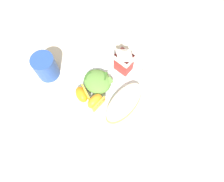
% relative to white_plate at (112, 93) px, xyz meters
% --- Properties ---
extents(ground, '(3.00, 3.00, 0.00)m').
position_rel_white_plate_xyz_m(ground, '(0.00, 0.00, -0.01)').
color(ground, beige).
extents(white_plate, '(0.28, 0.28, 0.02)m').
position_rel_white_plate_xyz_m(white_plate, '(0.00, 0.00, 0.00)').
color(white_plate, silver).
rests_on(white_plate, ground).
extents(cheesy_pizza_bread, '(0.08, 0.17, 0.04)m').
position_rel_white_plate_xyz_m(cheesy_pizza_bread, '(0.06, -0.01, 0.03)').
color(cheesy_pizza_bread, tan).
rests_on(cheesy_pizza_bread, white_plate).
extents(green_salad_pile, '(0.10, 0.09, 0.04)m').
position_rel_white_plate_xyz_m(green_salad_pile, '(-0.06, -0.01, 0.03)').
color(green_salad_pile, '#5B8E3D').
rests_on(green_salad_pile, white_plate).
extents(milk_carton, '(0.06, 0.04, 0.11)m').
position_rel_white_plate_xyz_m(milk_carton, '(-0.03, 0.10, 0.07)').
color(milk_carton, '#B7332D').
rests_on(milk_carton, white_plate).
extents(orange_wedge_front, '(0.07, 0.06, 0.04)m').
position_rel_white_plate_xyz_m(orange_wedge_front, '(-0.07, -0.08, 0.03)').
color(orange_wedge_front, orange).
rests_on(orange_wedge_front, white_plate).
extents(orange_wedge_middle, '(0.04, 0.06, 0.04)m').
position_rel_white_plate_xyz_m(orange_wedge_middle, '(-0.02, -0.07, 0.03)').
color(orange_wedge_middle, orange).
rests_on(orange_wedge_middle, white_plate).
extents(paper_napkin, '(0.15, 0.15, 0.00)m').
position_rel_white_plate_xyz_m(paper_napkin, '(0.22, 0.11, -0.01)').
color(paper_napkin, white).
rests_on(paper_napkin, ground).
extents(drinking_blue_cup, '(0.08, 0.08, 0.10)m').
position_rel_white_plate_xyz_m(drinking_blue_cup, '(-0.23, -0.09, 0.04)').
color(drinking_blue_cup, '#284CA3').
rests_on(drinking_blue_cup, ground).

